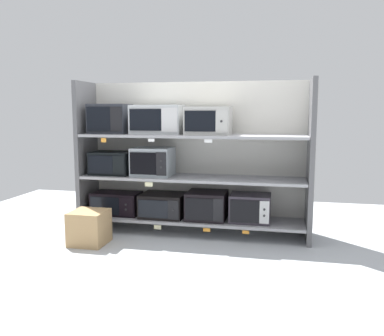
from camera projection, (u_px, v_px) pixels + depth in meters
ground at (169, 265)px, 3.71m from camera, size 6.50×6.00×0.02m
back_panel at (197, 156)px, 4.83m from camera, size 2.70×0.04×1.73m
upright_left at (87, 156)px, 4.83m from camera, size 0.05×0.51×1.73m
upright_right at (311, 161)px, 4.29m from camera, size 0.05×0.51×1.73m
shelf_0 at (192, 219)px, 4.65m from camera, size 2.50×0.51×0.03m
microwave_0 at (117, 203)px, 4.82m from camera, size 0.56×0.35×0.26m
microwave_1 at (163, 205)px, 4.70m from camera, size 0.49×0.43×0.27m
microwave_2 at (207, 205)px, 4.59m from camera, size 0.44×0.42×0.31m
microwave_3 at (250, 208)px, 4.49m from camera, size 0.44×0.38×0.30m
price_tag_0 at (106, 224)px, 4.60m from camera, size 0.06×0.00×0.05m
price_tag_1 at (158, 227)px, 4.48m from camera, size 0.08×0.00×0.04m
price_tag_2 at (207, 230)px, 4.36m from camera, size 0.08×0.00×0.04m
price_tag_3 at (246, 232)px, 4.27m from camera, size 0.07×0.00×0.04m
shelf_1 at (192, 178)px, 4.59m from camera, size 2.50×0.51×0.03m
microwave_4 at (112, 163)px, 4.77m from camera, size 0.47×0.36×0.27m
microwave_5 at (153, 162)px, 4.66m from camera, size 0.44×0.40×0.32m
price_tag_4 at (149, 184)px, 4.43m from camera, size 0.09×0.00×0.05m
shelf_2 at (192, 136)px, 4.52m from camera, size 2.50×0.51×0.03m
microwave_6 at (110, 119)px, 4.70m from camera, size 0.45×0.35×0.34m
microwave_7 at (157, 120)px, 4.58m from camera, size 0.57×0.34×0.33m
microwave_8 at (208, 121)px, 4.46m from camera, size 0.49×0.39×0.31m
price_tag_5 at (104, 140)px, 4.48m from camera, size 0.06×0.00×0.05m
price_tag_6 at (151, 140)px, 4.36m from camera, size 0.07×0.00×0.03m
price_tag_7 at (208, 141)px, 4.23m from camera, size 0.08×0.00×0.03m
shipping_carton at (89, 227)px, 4.26m from camera, size 0.36×0.36×0.35m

